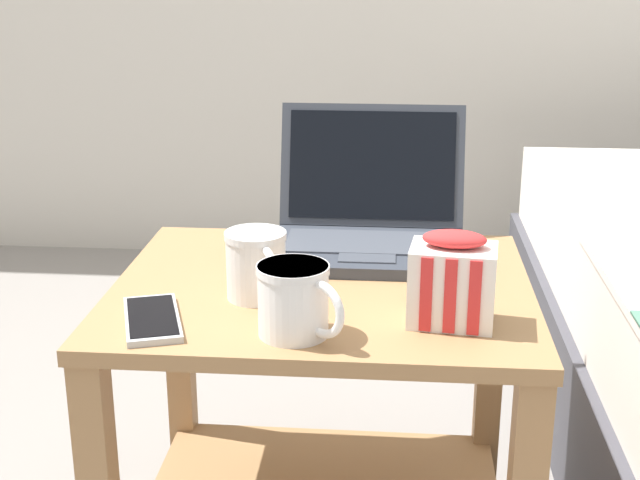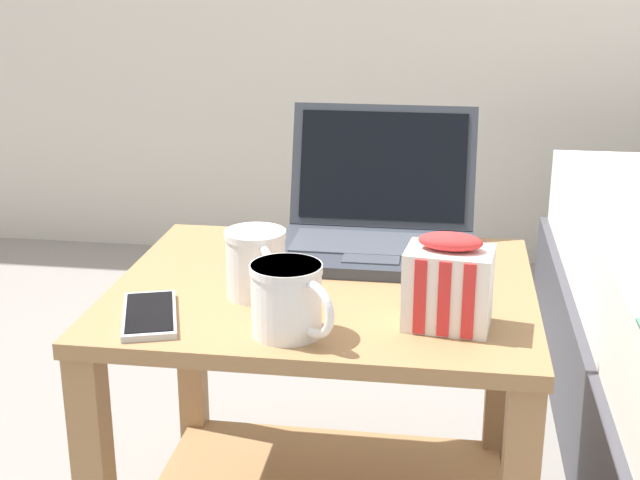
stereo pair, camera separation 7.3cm
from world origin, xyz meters
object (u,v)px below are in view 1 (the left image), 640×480
at_px(laptop, 370,222).
at_px(mug_front_left, 295,297).
at_px(mug_front_right, 257,262).
at_px(snack_bag, 452,281).
at_px(cell_phone, 152,319).

relative_size(laptop, mug_front_left, 2.67).
bearing_deg(mug_front_left, mug_front_right, 119.10).
height_order(laptop, snack_bag, laptop).
relative_size(mug_front_left, cell_phone, 0.70).
xyz_separation_m(laptop, mug_front_left, (-0.08, -0.35, 0.01)).
height_order(mug_front_right, snack_bag, snack_bag).
xyz_separation_m(laptop, cell_phone, (-0.27, -0.33, -0.04)).
bearing_deg(snack_bag, mug_front_right, 166.62).
xyz_separation_m(mug_front_left, mug_front_right, (-0.07, 0.12, 0.00)).
distance_m(laptop, mug_front_right, 0.28).
distance_m(mug_front_left, cell_phone, 0.20).
bearing_deg(laptop, snack_bag, -68.50).
relative_size(snack_bag, cell_phone, 0.76).
relative_size(mug_front_right, cell_phone, 0.73).
relative_size(mug_front_left, mug_front_right, 0.97).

